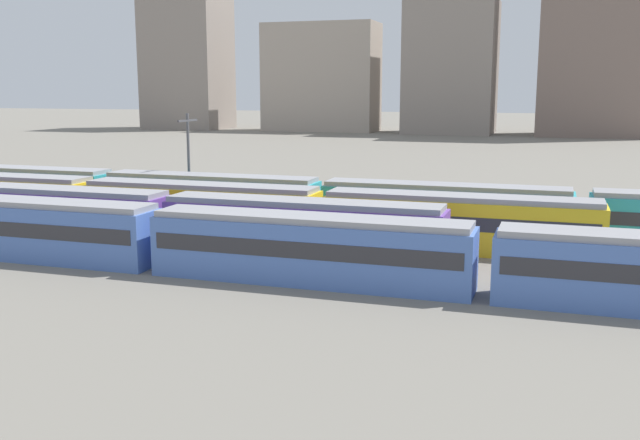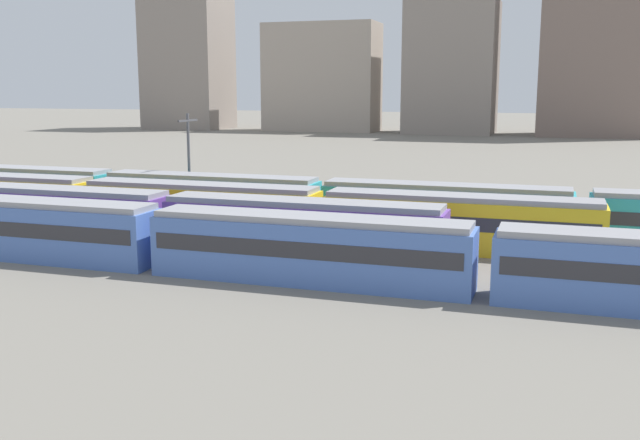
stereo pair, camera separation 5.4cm
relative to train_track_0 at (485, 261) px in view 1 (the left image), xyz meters
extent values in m
cube|color=#4C70BC|center=(-28.35, 0.00, -0.20)|extent=(18.00, 3.00, 3.40)
cube|color=#2D2D33|center=(-28.35, 0.00, 0.20)|extent=(17.20, 3.06, 0.90)
cube|color=#939399|center=(-28.35, 0.00, 1.67)|extent=(17.60, 2.70, 0.35)
cube|color=#4C70BC|center=(-9.45, 0.00, -0.20)|extent=(18.00, 3.00, 3.40)
cube|color=#2D2D33|center=(-9.45, 0.00, 0.20)|extent=(17.20, 3.06, 0.90)
cube|color=#939399|center=(-9.45, 0.00, 1.67)|extent=(17.60, 2.70, 0.35)
cube|color=#6B429E|center=(-30.60, 5.20, -0.20)|extent=(18.00, 3.00, 3.40)
cube|color=#2D2D33|center=(-30.60, 5.20, 0.20)|extent=(17.20, 3.06, 0.90)
cube|color=#939399|center=(-30.60, 5.20, 1.67)|extent=(17.60, 2.70, 0.35)
cube|color=#6B429E|center=(-11.70, 5.20, -0.20)|extent=(18.00, 3.00, 3.40)
cube|color=#2D2D33|center=(-11.70, 5.20, 0.20)|extent=(17.20, 3.06, 0.90)
cube|color=#939399|center=(-11.70, 5.20, 1.67)|extent=(17.60, 2.70, 0.35)
cube|color=yellow|center=(-21.47, 10.40, -0.20)|extent=(18.00, 3.00, 3.40)
cube|color=#2D2D33|center=(-21.47, 10.40, 0.20)|extent=(17.20, 3.06, 0.90)
cube|color=#939399|center=(-21.47, 10.40, 1.67)|extent=(17.60, 2.70, 0.35)
cube|color=yellow|center=(-2.57, 10.40, -0.20)|extent=(18.00, 3.00, 3.40)
cube|color=#2D2D33|center=(-2.57, 10.40, 0.20)|extent=(17.20, 3.06, 0.90)
cube|color=#939399|center=(-2.57, 10.40, 1.67)|extent=(17.60, 2.70, 0.35)
cube|color=teal|center=(-42.16, 15.60, -0.20)|extent=(18.00, 3.00, 3.40)
cube|color=#2D2D33|center=(-42.16, 15.60, 0.20)|extent=(17.20, 3.06, 0.90)
cube|color=#939399|center=(-42.16, 15.60, 1.67)|extent=(17.60, 2.70, 0.35)
cube|color=teal|center=(-23.26, 15.60, -0.20)|extent=(18.00, 3.00, 3.40)
cube|color=#2D2D33|center=(-23.26, 15.60, 0.20)|extent=(17.20, 3.06, 0.90)
cube|color=#939399|center=(-23.26, 15.60, 1.67)|extent=(17.60, 2.70, 0.35)
cube|color=teal|center=(-4.36, 15.60, -0.20)|extent=(18.00, 3.00, 3.40)
cube|color=#2D2D33|center=(-4.36, 15.60, 0.20)|extent=(17.20, 3.06, 0.90)
cube|color=#939399|center=(-4.36, 15.60, 1.67)|extent=(17.60, 2.70, 0.35)
cylinder|color=#4C4C51|center=(-26.62, 18.35, 2.35)|extent=(0.24, 0.24, 8.52)
cube|color=#47474C|center=(-26.62, 18.35, 6.01)|extent=(0.16, 3.20, 0.16)
cube|color=gray|center=(-92.83, 141.45, 17.46)|extent=(20.54, 17.02, 38.73)
cube|color=#A89989|center=(-54.70, 141.45, 11.62)|extent=(28.69, 12.71, 27.04)
cube|color=gray|center=(-21.76, 141.45, 13.91)|extent=(20.72, 19.95, 31.63)
cube|color=#7A665B|center=(11.45, 141.45, 23.78)|extent=(26.06, 19.39, 51.37)
camera|label=1|loc=(3.10, -36.44, 8.57)|focal=40.41mm
camera|label=2|loc=(3.15, -36.42, 8.57)|focal=40.41mm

